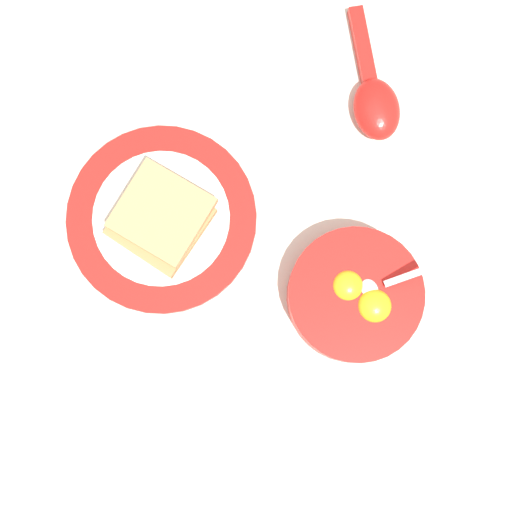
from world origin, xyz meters
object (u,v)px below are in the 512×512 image
object	(u,v)px
egg_bowl	(354,296)
toast_plate	(162,219)
toast_sandwich	(161,218)
soup_spoon	(374,99)

from	to	relation	value
egg_bowl	toast_plate	xyz separation A→B (m)	(0.17, 0.15, -0.02)
toast_sandwich	soup_spoon	distance (m)	0.27
egg_bowl	toast_plate	distance (m)	0.23
egg_bowl	soup_spoon	world-z (taller)	egg_bowl
egg_bowl	toast_plate	world-z (taller)	egg_bowl
soup_spoon	egg_bowl	bearing A→B (deg)	147.73
toast_plate	soup_spoon	size ratio (longest dim) A/B	1.29
egg_bowl	soup_spoon	distance (m)	0.22
soup_spoon	toast_sandwich	bearing A→B (deg)	95.07
soup_spoon	toast_plate	bearing A→B (deg)	94.45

